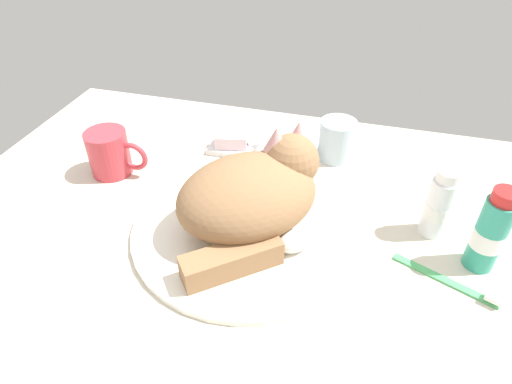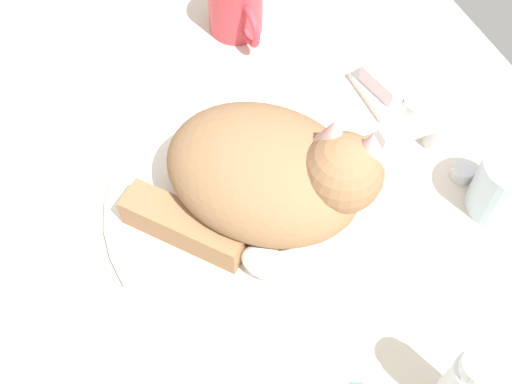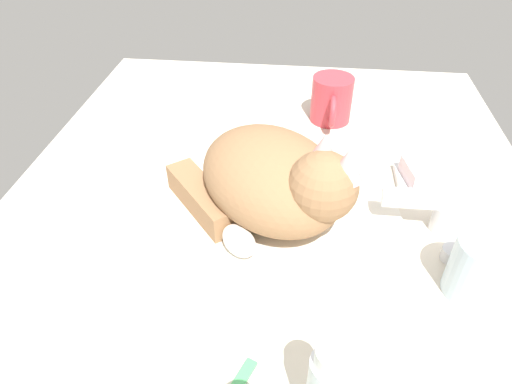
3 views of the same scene
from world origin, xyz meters
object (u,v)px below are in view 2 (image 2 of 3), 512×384
Objects in this scene: cat at (272,176)px; rinse_cup at (505,187)px; faucet at (431,132)px; soap_bar at (388,80)px; coffee_mug at (236,5)px.

cat is 3.72× the size of rinse_cup.
cat reaches higher than faucet.
soap_bar is at bearing -177.73° from faucet.
rinse_cup is (10.03, 24.89, -3.34)cm from cat.
rinse_cup is at bearing 22.20° from coffee_mug.
coffee_mug is 1.87× the size of soap_bar.
coffee_mug is 1.47× the size of rinse_cup.
cat is (0.97, -22.19, 4.64)cm from faucet.
coffee_mug is (-30.49, 8.36, -3.04)cm from cat.
soap_bar is at bearing 116.70° from cat.
rinse_cup reaches higher than soap_bar.
soap_bar is (19.53, 13.44, -1.78)cm from coffee_mug.
coffee_mug is 43.77cm from rinse_cup.
rinse_cup is at bearing 68.06° from cat.
cat is 27.04cm from rinse_cup.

